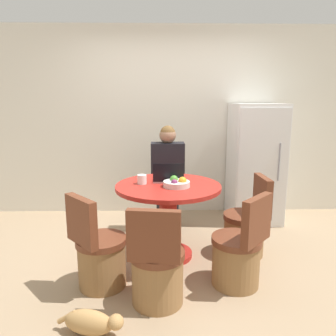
{
  "coord_description": "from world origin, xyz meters",
  "views": [
    {
      "loc": [
        -0.11,
        -3.0,
        1.61
      ],
      "look_at": [
        -0.04,
        0.27,
        0.92
      ],
      "focal_mm": 35.0,
      "sensor_mm": 36.0,
      "label": 1
    }
  ],
  "objects": [
    {
      "name": "chair_near_left_corner",
      "position": [
        -0.65,
        -0.38,
        0.28
      ],
      "size": [
        0.51,
        0.51,
        0.84
      ],
      "rotation": [
        0.0,
        0.0,
        2.31
      ],
      "color": "olive",
      "rests_on": "ground_plane"
    },
    {
      "name": "chair_near_camera",
      "position": [
        -0.15,
        -0.64,
        0.28
      ],
      "size": [
        0.44,
        0.45,
        0.84
      ],
      "rotation": [
        0.0,
        0.0,
        3.01
      ],
      "color": "olive",
      "rests_on": "ground_plane"
    },
    {
      "name": "cat",
      "position": [
        -0.6,
        -0.99,
        0.09
      ],
      "size": [
        0.49,
        0.22,
        0.18
      ],
      "rotation": [
        0.0,
        0.0,
        6.06
      ],
      "color": "tan",
      "rests_on": "ground_plane"
    },
    {
      "name": "fruit_bowl",
      "position": [
        0.04,
        0.09,
        0.81
      ],
      "size": [
        0.26,
        0.26,
        0.1
      ],
      "color": "beige",
      "rests_on": "dining_table"
    },
    {
      "name": "coffee_cup",
      "position": [
        -0.3,
        0.21,
        0.82
      ],
      "size": [
        0.09,
        0.09,
        0.09
      ],
      "color": "white",
      "rests_on": "dining_table"
    },
    {
      "name": "chair_near_right_corner",
      "position": [
        0.56,
        -0.39,
        0.28
      ],
      "size": [
        0.51,
        0.51,
        0.84
      ],
      "rotation": [
        0.0,
        0.0,
        -2.32
      ],
      "color": "olive",
      "rests_on": "ground_plane"
    },
    {
      "name": "dining_table",
      "position": [
        -0.04,
        0.17,
        0.54
      ],
      "size": [
        1.06,
        1.06,
        0.77
      ],
      "color": "#B2261E",
      "rests_on": "ground_plane"
    },
    {
      "name": "refrigerator",
      "position": [
        1.15,
        1.26,
        0.78
      ],
      "size": [
        0.65,
        0.7,
        1.56
      ],
      "color": "white",
      "rests_on": "ground_plane"
    },
    {
      "name": "laptop",
      "position": [
        -0.04,
        0.3,
        0.82
      ],
      "size": [
        0.31,
        0.22,
        0.21
      ],
      "rotation": [
        0.0,
        0.0,
        3.14
      ],
      "color": "#B7B7BC",
      "rests_on": "dining_table"
    },
    {
      "name": "ground_plane",
      "position": [
        0.0,
        0.0,
        0.0
      ],
      "size": [
        12.0,
        12.0,
        0.0
      ],
      "primitive_type": "plane",
      "color": "#9E8466"
    },
    {
      "name": "person_seated",
      "position": [
        -0.03,
        0.92,
        0.71
      ],
      "size": [
        0.4,
        0.37,
        1.31
      ],
      "rotation": [
        0.0,
        0.0,
        3.14
      ],
      "color": "#2D2D38",
      "rests_on": "ground_plane"
    },
    {
      "name": "chair_right_side",
      "position": [
        0.78,
        0.2,
        0.28
      ],
      "size": [
        0.44,
        0.44,
        0.84
      ],
      "rotation": [
        0.0,
        0.0,
        -1.53
      ],
      "color": "olive",
      "rests_on": "ground_plane"
    },
    {
      "name": "wall_back",
      "position": [
        0.0,
        1.65,
        1.3
      ],
      "size": [
        7.0,
        0.06,
        2.6
      ],
      "color": "silver",
      "rests_on": "ground_plane"
    }
  ]
}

